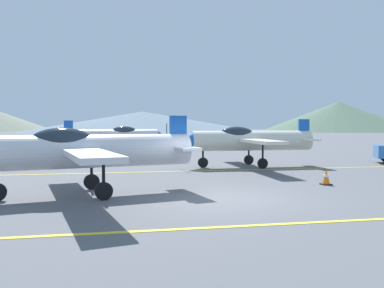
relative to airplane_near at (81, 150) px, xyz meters
The scene contains 9 objects.
ground_plane 4.72m from the airplane_near, 17.04° to the right, with size 400.00×400.00×0.00m, color #54565B.
apron_line_near 6.53m from the airplane_near, 47.58° to the right, with size 80.00×0.16×0.01m, color yellow.
apron_line_far 7.48m from the airplane_near, 54.20° to the left, with size 80.00×0.16×0.01m, color yellow.
airplane_near is the anchor object (origin of this frame).
airplane_mid 10.96m from the airplane_near, 42.63° to the left, with size 7.44×8.59×2.59m.
airplane_far 16.50m from the airplane_near, 86.11° to the left, with size 7.47×8.62×2.59m.
traffic_cone_side 8.97m from the airplane_near, ahead, with size 0.36×0.36×0.59m.
hill_centerleft 125.05m from the airplane_near, 85.21° to the left, with size 81.52×81.52×6.92m, color slate.
hill_centerright 141.88m from the airplane_near, 55.71° to the left, with size 55.10×55.10×10.65m, color #4C6651.
Camera 1 is at (-3.24, -11.75, 2.25)m, focal length 37.18 mm.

